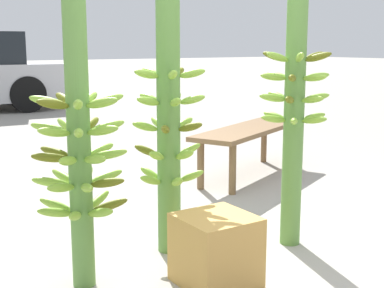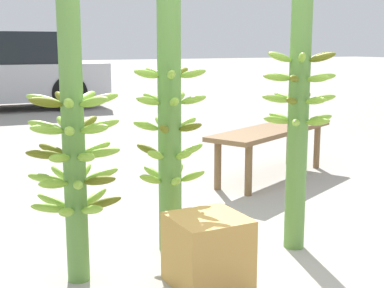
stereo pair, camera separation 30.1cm
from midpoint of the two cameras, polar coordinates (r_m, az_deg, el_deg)
ground_plane at (r=2.94m, az=-0.45°, el=-13.56°), size 80.00×80.00×0.00m
banana_stalk_left at (r=2.68m, az=-15.11°, el=-0.63°), size 0.47×0.47×1.44m
banana_stalk_center at (r=3.05m, az=-5.34°, el=1.67°), size 0.43×0.43×1.46m
banana_stalk_right at (r=3.18m, az=8.18°, el=3.39°), size 0.43×0.43×1.55m
market_bench at (r=4.91m, az=4.53°, el=1.07°), size 1.58×1.02×0.46m
produce_crate at (r=2.75m, az=-0.63°, el=-11.29°), size 0.36×0.36×0.36m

